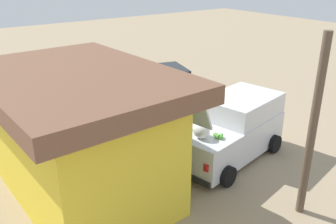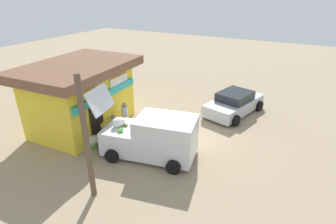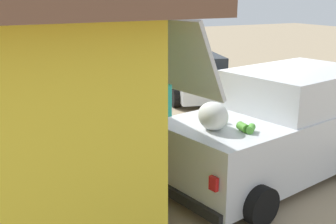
{
  "view_description": "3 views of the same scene",
  "coord_description": "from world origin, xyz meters",
  "px_view_note": "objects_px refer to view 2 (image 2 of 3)",
  "views": [
    {
      "loc": [
        -9.48,
        8.37,
        5.91
      ],
      "look_at": [
        -0.09,
        1.63,
        1.22
      ],
      "focal_mm": 39.1,
      "sensor_mm": 36.0,
      "label": 1
    },
    {
      "loc": [
        -10.66,
        -4.99,
        6.93
      ],
      "look_at": [
        0.08,
        0.77,
        1.27
      ],
      "focal_mm": 28.86,
      "sensor_mm": 36.0,
      "label": 2
    },
    {
      "loc": [
        -7.41,
        5.37,
        3.26
      ],
      "look_at": [
        0.46,
        1.44,
        0.74
      ],
      "focal_mm": 44.17,
      "sensor_mm": 36.0,
      "label": 3
    }
  ],
  "objects_px": {
    "vendor_standing": "(125,115)",
    "customer_bending": "(107,126)",
    "paint_bucket": "(146,118)",
    "parked_sedan": "(234,103)",
    "delivery_van": "(153,137)",
    "unloaded_banana_pile": "(91,141)",
    "storefront_bar": "(81,94)"
  },
  "relations": [
    {
      "from": "vendor_standing",
      "to": "customer_bending",
      "type": "xyz_separation_m",
      "value": [
        -1.28,
        0.14,
        -0.08
      ]
    },
    {
      "from": "customer_bending",
      "to": "paint_bucket",
      "type": "relative_size",
      "value": 3.89
    },
    {
      "from": "parked_sedan",
      "to": "paint_bucket",
      "type": "height_order",
      "value": "parked_sedan"
    },
    {
      "from": "vendor_standing",
      "to": "customer_bending",
      "type": "relative_size",
      "value": 1.17
    },
    {
      "from": "customer_bending",
      "to": "vendor_standing",
      "type": "bearing_deg",
      "value": -6.42
    },
    {
      "from": "delivery_van",
      "to": "customer_bending",
      "type": "bearing_deg",
      "value": 89.31
    },
    {
      "from": "vendor_standing",
      "to": "unloaded_banana_pile",
      "type": "distance_m",
      "value": 2.15
    },
    {
      "from": "parked_sedan",
      "to": "storefront_bar",
      "type": "bearing_deg",
      "value": 129.29
    },
    {
      "from": "storefront_bar",
      "to": "customer_bending",
      "type": "height_order",
      "value": "storefront_bar"
    },
    {
      "from": "storefront_bar",
      "to": "unloaded_banana_pile",
      "type": "relative_size",
      "value": 6.29
    },
    {
      "from": "parked_sedan",
      "to": "customer_bending",
      "type": "height_order",
      "value": "customer_bending"
    },
    {
      "from": "vendor_standing",
      "to": "paint_bucket",
      "type": "distance_m",
      "value": 1.66
    },
    {
      "from": "unloaded_banana_pile",
      "to": "paint_bucket",
      "type": "bearing_deg",
      "value": -14.9
    },
    {
      "from": "vendor_standing",
      "to": "paint_bucket",
      "type": "height_order",
      "value": "vendor_standing"
    },
    {
      "from": "parked_sedan",
      "to": "vendor_standing",
      "type": "relative_size",
      "value": 2.75
    },
    {
      "from": "customer_bending",
      "to": "unloaded_banana_pile",
      "type": "distance_m",
      "value": 1.01
    },
    {
      "from": "unloaded_banana_pile",
      "to": "vendor_standing",
      "type": "bearing_deg",
      "value": -17.29
    },
    {
      "from": "unloaded_banana_pile",
      "to": "delivery_van",
      "type": "bearing_deg",
      "value": -78.37
    },
    {
      "from": "parked_sedan",
      "to": "unloaded_banana_pile",
      "type": "xyz_separation_m",
      "value": [
        -6.82,
        5.01,
        -0.4
      ]
    },
    {
      "from": "storefront_bar",
      "to": "vendor_standing",
      "type": "xyz_separation_m",
      "value": [
        0.61,
        -2.29,
        -0.92
      ]
    },
    {
      "from": "paint_bucket",
      "to": "delivery_van",
      "type": "bearing_deg",
      "value": -141.79
    },
    {
      "from": "delivery_van",
      "to": "unloaded_banana_pile",
      "type": "height_order",
      "value": "delivery_van"
    },
    {
      "from": "storefront_bar",
      "to": "vendor_standing",
      "type": "relative_size",
      "value": 3.86
    },
    {
      "from": "vendor_standing",
      "to": "unloaded_banana_pile",
      "type": "bearing_deg",
      "value": 162.71
    },
    {
      "from": "delivery_van",
      "to": "storefront_bar",
      "type": "bearing_deg",
      "value": 81.6
    },
    {
      "from": "delivery_van",
      "to": "parked_sedan",
      "type": "distance_m",
      "value": 6.48
    },
    {
      "from": "delivery_van",
      "to": "paint_bucket",
      "type": "distance_m",
      "value": 3.6
    },
    {
      "from": "delivery_van",
      "to": "customer_bending",
      "type": "relative_size",
      "value": 3.52
    },
    {
      "from": "parked_sedan",
      "to": "paint_bucket",
      "type": "xyz_separation_m",
      "value": [
        -3.42,
        4.1,
        -0.46
      ]
    },
    {
      "from": "delivery_van",
      "to": "paint_bucket",
      "type": "xyz_separation_m",
      "value": [
        2.76,
        2.18,
        -0.78
      ]
    },
    {
      "from": "delivery_van",
      "to": "parked_sedan",
      "type": "relative_size",
      "value": 1.09
    },
    {
      "from": "paint_bucket",
      "to": "storefront_bar",
      "type": "bearing_deg",
      "value": 128.49
    }
  ]
}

